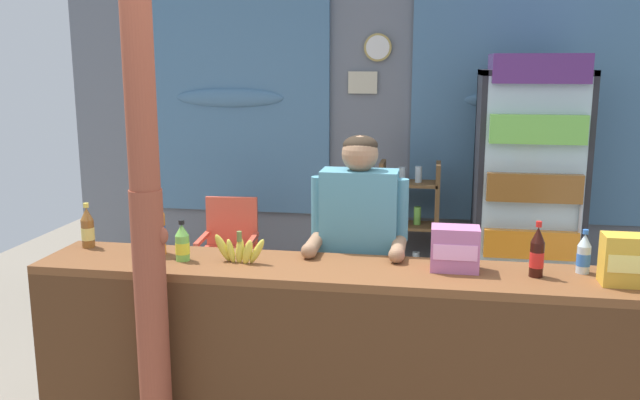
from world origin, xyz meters
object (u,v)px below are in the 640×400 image
Objects in this scene: banana_bunch at (239,250)px; snack_box_wafer at (455,249)px; soda_bottle_orange_soda at (155,227)px; timber_post at (146,203)px; shopkeeper at (359,244)px; bottle_shelf_rack at (409,230)px; stall_counter at (328,353)px; soda_bottle_cola at (537,253)px; soda_bottle_lime_soda at (182,243)px; drink_fridge at (529,179)px; plastic_lawn_chair at (229,245)px; soda_bottle_iced_tea at (88,229)px; snack_box_choco_powder at (630,260)px; soda_bottle_water at (584,255)px.

snack_box_wafer is at bearing 3.15° from banana_bunch.
timber_post is at bearing -70.53° from soda_bottle_orange_soda.
shopkeeper is at bearing 36.26° from banana_bunch.
shopkeeper reaches higher than bottle_shelf_rack.
soda_bottle_orange_soda is at bearing 109.47° from timber_post.
snack_box_wafer reaches higher than bottle_shelf_rack.
stall_counter is at bearing 17.48° from timber_post.
soda_bottle_cola is 1.16× the size of snack_box_wafer.
stall_counter is 2.49× the size of bottle_shelf_rack.
soda_bottle_orange_soda reaches higher than soda_bottle_lime_soda.
drink_fridge is 7.17× the size of banana_bunch.
soda_bottle_iced_tea reaches higher than plastic_lawn_chair.
soda_bottle_cola is at bearing 172.08° from snack_box_choco_powder.
snack_box_choco_powder is at bearing -3.54° from soda_bottle_iced_tea.
shopkeeper is at bearing -52.24° from plastic_lawn_chair.
snack_box_wafer is at bearing 173.20° from snack_box_choco_powder.
soda_bottle_cola is at bearing -1.53° from soda_bottle_orange_soda.
soda_bottle_orange_soda reaches higher than banana_bunch.
timber_post reaches higher than snack_box_choco_powder.
soda_bottle_cola reaches higher than stall_counter.
banana_bunch is at bearing -175.93° from soda_bottle_water.
shopkeeper is (-0.19, -1.91, 0.39)m from bottle_shelf_rack.
snack_box_wafer is at bearing -48.22° from plastic_lawn_chair.
snack_box_choco_powder is at bearing -6.80° from snack_box_wafer.
timber_post is 1.17m from shopkeeper.
banana_bunch is at bearing -8.66° from soda_bottle_orange_soda.
plastic_lawn_chair is at bearing -166.48° from bottle_shelf_rack.
soda_bottle_lime_soda is (-0.82, -0.41, 0.07)m from shopkeeper.
soda_bottle_lime_soda is 0.87× the size of snack_box_choco_powder.
shopkeeper is 7.71× the size of soda_bottle_lime_soda.
bottle_shelf_rack is at bearing 62.17° from soda_bottle_orange_soda.
bottle_shelf_rack is at bearing 84.36° from shopkeeper.
bottle_shelf_rack is at bearing 68.61° from timber_post.
soda_bottle_iced_tea is (-1.31, 0.23, 0.49)m from stall_counter.
soda_bottle_water is 1.60m from banana_bunch.
snack_box_wafer is (-0.58, -0.06, 0.02)m from soda_bottle_water.
shopkeeper reaches higher than snack_box_choco_powder.
stall_counter is 1.44× the size of drink_fridge.
snack_box_choco_powder is (0.16, -2.07, -0.00)m from drink_fridge.
soda_bottle_cola reaches higher than snack_box_wafer.
shopkeeper is 0.91m from soda_bottle_lime_soda.
soda_bottle_cola is 1.38m from banana_bunch.
shopkeeper is at bearing 145.42° from snack_box_wafer.
soda_bottle_orange_soda is (-0.91, 0.17, 0.53)m from stall_counter.
soda_bottle_iced_tea is 1.17× the size of soda_bottle_lime_soda.
banana_bunch is (0.46, -0.07, -0.08)m from soda_bottle_orange_soda.
timber_post is 0.76m from soda_bottle_iced_tea.
stall_counter is 1.06m from soda_bottle_cola.
timber_post is 0.48m from soda_bottle_orange_soda.
bottle_shelf_rack is at bearing 111.91° from soda_bottle_water.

